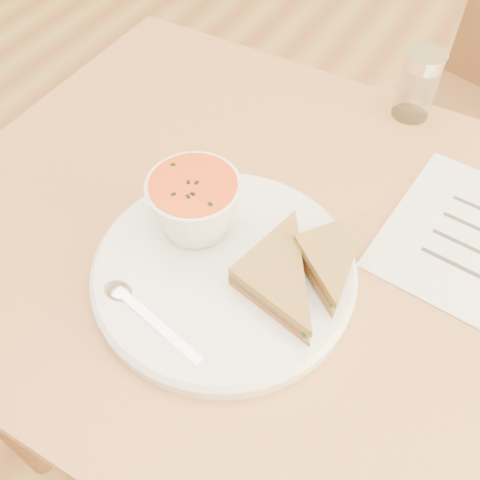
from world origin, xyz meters
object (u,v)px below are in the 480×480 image
Objects in this scene: plate at (224,271)px; soup_bowl at (195,207)px; condiment_shaker at (418,85)px; dining_table at (292,378)px.

soup_bowl is (-0.06, 0.03, 0.05)m from plate.
condiment_shaker is at bearing 76.71° from plate.
condiment_shaker reaches higher than plate.
soup_bowl is 1.06× the size of condiment_shaker.
soup_bowl is at bearing -159.10° from dining_table.
condiment_shaker is (0.09, 0.40, 0.04)m from plate.
soup_bowl is 0.39m from condiment_shaker.
dining_table is 0.53m from condiment_shaker.
condiment_shaker reaches higher than soup_bowl.
soup_bowl reaches higher than dining_table.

